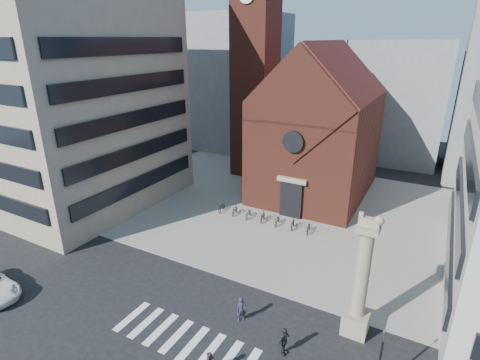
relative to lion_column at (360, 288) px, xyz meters
name	(u,v)px	position (x,y,z in m)	size (l,w,h in m)	color
ground	(203,309)	(-10.01, -3.00, -3.46)	(120.00, 120.00, 0.00)	black
piazza	(297,209)	(-10.01, 16.00, -3.43)	(46.00, 30.00, 0.05)	gray
zebra_crossing	(185,340)	(-9.46, -6.00, -3.45)	(10.20, 3.20, 0.01)	white
church	(319,130)	(-10.01, 22.04, 4.53)	(12.00, 16.65, 18.00)	maroon
campanile	(255,58)	(-20.01, 25.00, 12.28)	(5.50, 5.50, 31.20)	maroon
building_left	(68,89)	(-34.01, 7.00, 9.54)	(18.00, 20.00, 26.00)	gray
bg_block_left	(234,82)	(-30.01, 37.00, 7.54)	(16.00, 14.00, 22.00)	gray
bg_block_mid	(396,102)	(-4.01, 42.00, 5.54)	(14.00, 12.00, 18.00)	gray
lion_column	(360,288)	(0.00, 0.00, 0.00)	(1.63, 1.60, 8.68)	tan
traffic_light	(380,359)	(1.99, -4.00, -1.17)	(0.13, 0.16, 4.30)	black
pedestrian_0	(241,309)	(-7.10, -2.66, -2.54)	(0.67, 0.44, 1.83)	#2A2837
pedestrian_2	(284,341)	(-3.46, -3.98, -2.49)	(1.13, 0.47, 1.93)	#26272E
scooter_0	(222,207)	(-17.27, 11.50, -2.93)	(0.64, 1.82, 0.96)	black
scooter_1	(235,210)	(-15.58, 11.50, -2.88)	(0.50, 1.77, 1.06)	black
scooter_2	(248,213)	(-13.89, 11.50, -2.93)	(0.64, 1.82, 0.96)	black
scooter_3	(263,216)	(-12.20, 11.50, -2.88)	(0.50, 1.77, 1.06)	black
scooter_4	(277,220)	(-10.51, 11.50, -2.93)	(0.64, 1.82, 0.96)	black
scooter_5	(293,223)	(-8.83, 11.50, -2.88)	(0.50, 1.77, 1.06)	black
scooter_6	(309,228)	(-7.14, 11.50, -2.93)	(0.64, 1.82, 0.96)	black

